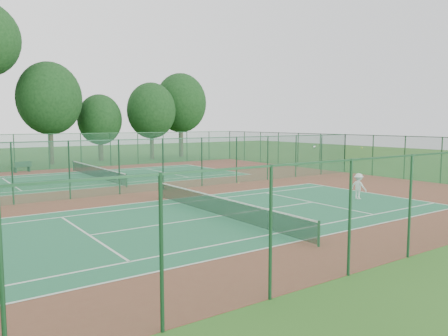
{
  "coord_description": "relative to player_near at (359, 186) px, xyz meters",
  "views": [
    {
      "loc": [
        -11.8,
        -26.2,
        4.54
      ],
      "look_at": [
        4.36,
        -3.11,
        1.6
      ],
      "focal_mm": 35.0,
      "sensor_mm": 36.0,
      "label": 1
    }
  ],
  "objects": [
    {
      "name": "stray_ball_b",
      "position": [
        -1.71,
        9.55,
        -0.74
      ],
      "size": [
        0.07,
        0.07,
        0.07
      ],
      "primitive_type": "sphere",
      "color": "#C7E335",
      "rests_on": "red_pad"
    },
    {
      "name": "evergreen_row",
      "position": [
        -8.9,
        34.08,
        -0.78
      ],
      "size": [
        39.0,
        5.0,
        12.0
      ],
      "primitive_type": null,
      "color": "black",
      "rests_on": "ground"
    },
    {
      "name": "tennis_net_near",
      "position": [
        -9.4,
        0.83,
        -0.24
      ],
      "size": [
        0.1,
        12.9,
        0.97
      ],
      "color": "#153A20",
      "rests_on": "ground"
    },
    {
      "name": "bench",
      "position": [
        -13.55,
        26.81,
        -0.26
      ],
      "size": [
        1.67,
        0.97,
        0.99
      ],
      "rotation": [
        0.0,
        0.0,
        0.33
      ],
      "color": "#133820",
      "rests_on": "red_pad"
    },
    {
      "name": "court_near",
      "position": [
        -9.4,
        0.83,
        -0.77
      ],
      "size": [
        23.77,
        10.97,
        0.01
      ],
      "primitive_type": "cube",
      "color": "#206646",
      "rests_on": "red_pad"
    },
    {
      "name": "tennis_net_far",
      "position": [
        -9.4,
        18.83,
        -0.24
      ],
      "size": [
        0.1,
        12.9,
        0.97
      ],
      "color": "#153C24",
      "rests_on": "ground"
    },
    {
      "name": "court_far",
      "position": [
        -9.4,
        18.83,
        -0.77
      ],
      "size": [
        23.77,
        10.97,
        0.01
      ],
      "primitive_type": "cube",
      "color": "#1E613C",
      "rests_on": "red_pad"
    },
    {
      "name": "fence_south",
      "position": [
        -9.4,
        -8.17,
        0.98
      ],
      "size": [
        40.0,
        0.09,
        3.5
      ],
      "color": "#194B29",
      "rests_on": "ground"
    },
    {
      "name": "stray_ball_a",
      "position": [
        -7.44,
        9.61,
        -0.74
      ],
      "size": [
        0.07,
        0.07,
        0.07
      ],
      "primitive_type": "sphere",
      "color": "#B3C52D",
      "rests_on": "red_pad"
    },
    {
      "name": "fence_north",
      "position": [
        -9.4,
        27.83,
        0.98
      ],
      "size": [
        40.0,
        0.09,
        3.5
      ],
      "color": "#1C5531",
      "rests_on": "ground"
    },
    {
      "name": "red_pad",
      "position": [
        -9.4,
        9.83,
        -0.78
      ],
      "size": [
        40.0,
        36.0,
        0.01
      ],
      "primitive_type": "cube",
      "color": "maroon",
      "rests_on": "ground"
    },
    {
      "name": "stray_ball_c",
      "position": [
        -7.27,
        9.1,
        -0.74
      ],
      "size": [
        0.07,
        0.07,
        0.07
      ],
      "primitive_type": "sphere",
      "color": "#CBF138",
      "rests_on": "red_pad"
    },
    {
      "name": "player_near",
      "position": [
        0.0,
        0.0,
        0.0
      ],
      "size": [
        0.7,
        1.06,
        1.53
      ],
      "primitive_type": "imported",
      "rotation": [
        0.0,
        0.0,
        1.71
      ],
      "color": "white",
      "rests_on": "court_near"
    },
    {
      "name": "fence_divider",
      "position": [
        -9.4,
        9.83,
        0.98
      ],
      "size": [
        40.0,
        0.09,
        3.5
      ],
      "color": "#194B31",
      "rests_on": "ground"
    },
    {
      "name": "ground",
      "position": [
        -9.4,
        9.83,
        -0.78
      ],
      "size": [
        120.0,
        120.0,
        0.0
      ],
      "primitive_type": "plane",
      "color": "#29591C",
      "rests_on": "ground"
    },
    {
      "name": "fence_east",
      "position": [
        10.6,
        9.83,
        0.98
      ],
      "size": [
        0.09,
        36.0,
        3.5
      ],
      "rotation": [
        0.0,
        0.0,
        1.57
      ],
      "color": "#164426",
      "rests_on": "ground"
    }
  ]
}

